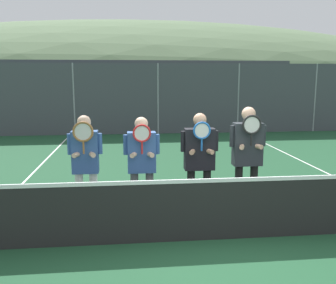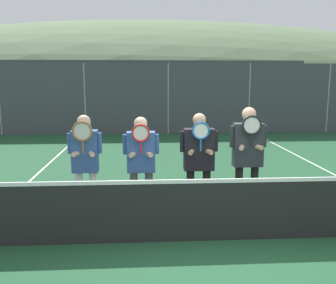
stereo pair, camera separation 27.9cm
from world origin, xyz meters
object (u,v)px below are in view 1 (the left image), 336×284
object	(u,v)px
player_center_right	(199,157)
player_rightmost	(247,152)
car_left_of_center	(145,108)
player_leftmost	(85,160)
player_center_left	(142,160)
car_far_left	(40,108)
car_center	(243,108)

from	to	relation	value
player_center_right	player_rightmost	bearing A→B (deg)	2.41
player_rightmost	car_left_of_center	xyz separation A→B (m)	(-1.17, 11.84, -0.20)
player_center_right	player_rightmost	xyz separation A→B (m)	(0.82, 0.03, 0.06)
player_rightmost	player_leftmost	bearing A→B (deg)	-179.66
player_center_left	player_leftmost	bearing A→B (deg)	-178.66
player_leftmost	car_far_left	size ratio (longest dim) A/B	0.38
car_left_of_center	car_far_left	bearing A→B (deg)	178.84
player_center_left	player_rightmost	world-z (taller)	player_rightmost
player_center_left	car_left_of_center	size ratio (longest dim) A/B	0.42
car_far_left	player_rightmost	bearing A→B (deg)	-63.22
car_far_left	player_leftmost	bearing A→B (deg)	-74.26
car_far_left	car_center	size ratio (longest dim) A/B	1.02
player_rightmost	player_center_right	bearing A→B (deg)	-177.59
player_leftmost	car_far_left	xyz separation A→B (m)	(-3.37, 11.96, -0.11)
player_leftmost	player_rightmost	world-z (taller)	player_rightmost
player_center_right	car_far_left	bearing A→B (deg)	113.51
player_rightmost	car_left_of_center	world-z (taller)	player_rightmost
player_leftmost	car_left_of_center	bearing A→B (deg)	82.86
car_far_left	car_left_of_center	bearing A→B (deg)	-1.16
player_center_right	car_center	bearing A→B (deg)	69.48
car_far_left	car_center	world-z (taller)	car_far_left
player_center_right	car_far_left	distance (m)	13.06
player_center_right	car_center	distance (m)	12.68
player_center_left	player_rightmost	distance (m)	1.76
player_rightmost	car_center	distance (m)	12.39
car_left_of_center	car_center	size ratio (longest dim) A/B	0.90
player_center_left	car_far_left	bearing A→B (deg)	109.67
player_center_right	player_rightmost	world-z (taller)	player_rightmost
player_leftmost	player_center_right	xyz separation A→B (m)	(1.84, -0.02, 0.02)
car_far_left	car_left_of_center	world-z (taller)	car_far_left
player_rightmost	car_far_left	size ratio (longest dim) A/B	0.40
player_rightmost	car_far_left	world-z (taller)	player_rightmost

